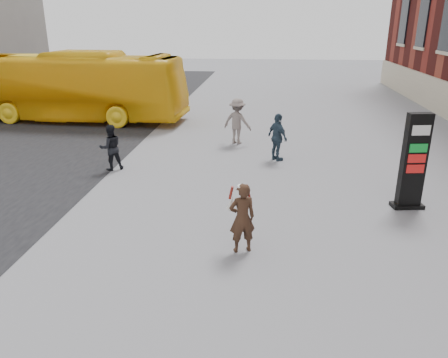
# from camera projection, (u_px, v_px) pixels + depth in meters

# --- Properties ---
(ground) EXTENTS (100.00, 100.00, 0.00)m
(ground) POSITION_uv_depth(u_px,v_px,m) (256.00, 237.00, 10.23)
(ground) COLOR #9E9EA3
(info_pylon) EXTENTS (0.88, 0.53, 2.59)m
(info_pylon) POSITION_uv_depth(u_px,v_px,m) (414.00, 162.00, 11.45)
(info_pylon) COLOR black
(info_pylon) RESTS_ON ground
(woman) EXTENTS (0.72, 0.69, 1.59)m
(woman) POSITION_uv_depth(u_px,v_px,m) (242.00, 217.00, 9.37)
(woman) COLOR black
(woman) RESTS_ON ground
(bus) EXTENTS (12.31, 3.57, 3.39)m
(bus) POSITION_uv_depth(u_px,v_px,m) (64.00, 86.00, 21.73)
(bus) COLOR yellow
(bus) RESTS_ON road
(pedestrian_a) EXTENTS (0.95, 0.90, 1.55)m
(pedestrian_a) POSITION_uv_depth(u_px,v_px,m) (111.00, 147.00, 14.63)
(pedestrian_a) COLOR black
(pedestrian_a) RESTS_ON ground
(pedestrian_b) EXTENTS (1.37, 1.08, 1.85)m
(pedestrian_b) POSITION_uv_depth(u_px,v_px,m) (237.00, 121.00, 17.72)
(pedestrian_b) COLOR slate
(pedestrian_b) RESTS_ON ground
(pedestrian_c) EXTENTS (0.93, 1.05, 1.71)m
(pedestrian_c) POSITION_uv_depth(u_px,v_px,m) (278.00, 137.00, 15.58)
(pedestrian_c) COLOR #2C3E4E
(pedestrian_c) RESTS_ON ground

